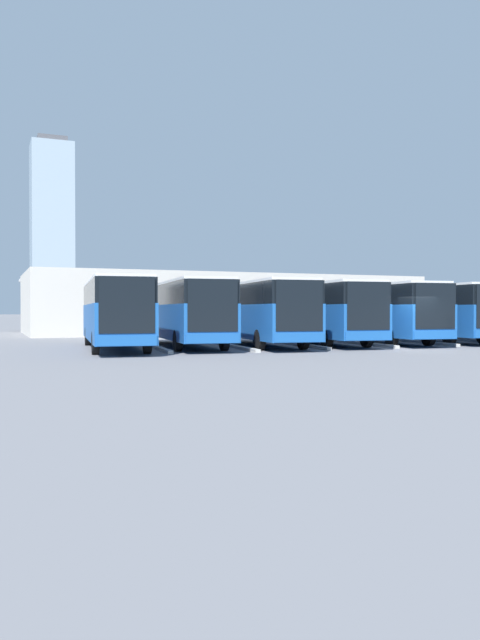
% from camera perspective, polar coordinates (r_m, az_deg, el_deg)
% --- Properties ---
extents(ground_plane, '(600.00, 600.00, 0.00)m').
position_cam_1_polar(ground_plane, '(30.69, 15.32, -2.59)').
color(ground_plane, slate).
extents(bus_1, '(3.64, 11.92, 3.28)m').
position_cam_1_polar(bus_1, '(41.46, 20.23, 0.81)').
color(bus_1, '#19519E').
rests_on(bus_1, ground_plane).
extents(curb_divider_1, '(0.92, 6.60, 0.15)m').
position_cam_1_polar(curb_divider_1, '(38.97, 19.91, -1.77)').
color(curb_divider_1, '#B2B2AD').
rests_on(curb_divider_1, ground_plane).
extents(bus_2, '(3.64, 11.92, 3.28)m').
position_cam_1_polar(bus_2, '(38.49, 16.86, 0.83)').
color(bus_2, '#19519E').
rests_on(bus_2, ground_plane).
extents(curb_divider_2, '(0.92, 6.60, 0.15)m').
position_cam_1_polar(curb_divider_2, '(36.01, 16.28, -1.97)').
color(curb_divider_2, '#B2B2AD').
rests_on(curb_divider_2, ground_plane).
extents(bus_3, '(3.64, 11.92, 3.28)m').
position_cam_1_polar(bus_3, '(36.23, 12.32, 0.84)').
color(bus_3, '#19519E').
rests_on(bus_3, ground_plane).
extents(curb_divider_3, '(0.92, 6.60, 0.15)m').
position_cam_1_polar(curb_divider_3, '(33.80, 11.37, -2.13)').
color(curb_divider_3, '#B2B2AD').
rests_on(curb_divider_3, ground_plane).
extents(bus_4, '(3.64, 11.92, 3.28)m').
position_cam_1_polar(bus_4, '(34.33, 7.12, 0.86)').
color(bus_4, '#19519E').
rests_on(bus_4, ground_plane).
extents(curb_divider_4, '(0.92, 6.60, 0.15)m').
position_cam_1_polar(curb_divider_4, '(31.96, 5.73, -2.29)').
color(curb_divider_4, '#B2B2AD').
rests_on(curb_divider_4, ground_plane).
extents(bus_5, '(3.64, 11.92, 3.28)m').
position_cam_1_polar(bus_5, '(32.37, 1.66, 0.86)').
color(bus_5, '#19519E').
rests_on(bus_5, ground_plane).
extents(curb_divider_5, '(0.92, 6.60, 0.15)m').
position_cam_1_polar(curb_divider_5, '(30.10, -0.26, -2.48)').
color(curb_divider_5, '#B2B2AD').
rests_on(curb_divider_5, ground_plane).
extents(bus_6, '(3.64, 11.92, 3.28)m').
position_cam_1_polar(bus_6, '(31.67, -4.99, 0.86)').
color(bus_6, '#19519E').
rests_on(bus_6, ground_plane).
extents(curb_divider_6, '(0.92, 6.60, 0.15)m').
position_cam_1_polar(curb_divider_6, '(29.54, -7.44, -2.55)').
color(curb_divider_6, '#B2B2AD').
rests_on(curb_divider_6, ground_plane).
extents(bus_7, '(3.64, 11.92, 3.28)m').
position_cam_1_polar(bus_7, '(30.20, -11.42, 0.85)').
color(bus_7, '#19519E').
rests_on(bus_7, ground_plane).
extents(station_building, '(31.99, 15.90, 4.74)m').
position_cam_1_polar(station_building, '(53.27, -1.64, 1.47)').
color(station_building, beige).
rests_on(station_building, ground_plane).
extents(office_tower, '(16.16, 16.16, 70.70)m').
position_cam_1_polar(office_tower, '(262.76, -16.82, 8.02)').
color(office_tower, '#93A8B7').
rests_on(office_tower, ground_plane).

